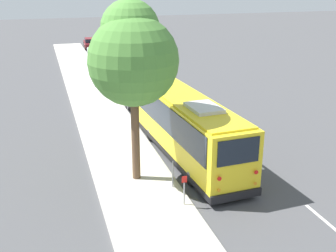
{
  "coord_description": "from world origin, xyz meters",
  "views": [
    {
      "loc": [
        -20.36,
        7.33,
        9.09
      ],
      "look_at": [
        0.43,
        1.04,
        1.3
      ],
      "focal_mm": 45.0,
      "sensor_mm": 36.0,
      "label": 1
    }
  ],
  "objects_px": {
    "street_tree": "(133,55)",
    "parked_sedan_silver": "(98,51)",
    "parked_sedan_gray": "(135,96)",
    "parked_sedan_navy": "(120,77)",
    "shuttle_bus": "(188,125)",
    "parked_sedan_maroon": "(91,43)",
    "parked_sedan_blue": "(107,63)",
    "sign_post_far": "(173,174)",
    "sign_post_near": "(184,190)"
  },
  "relations": [
    {
      "from": "parked_sedan_gray",
      "to": "parked_sedan_navy",
      "type": "height_order",
      "value": "parked_sedan_gray"
    },
    {
      "from": "shuttle_bus",
      "to": "parked_sedan_blue",
      "type": "distance_m",
      "value": 23.86
    },
    {
      "from": "shuttle_bus",
      "to": "parked_sedan_navy",
      "type": "xyz_separation_m",
      "value": [
        17.03,
        0.36,
        -1.21
      ]
    },
    {
      "from": "parked_sedan_gray",
      "to": "parked_sedan_maroon",
      "type": "xyz_separation_m",
      "value": [
        26.91,
        -0.0,
        -0.0
      ]
    },
    {
      "from": "parked_sedan_gray",
      "to": "parked_sedan_silver",
      "type": "height_order",
      "value": "parked_sedan_silver"
    },
    {
      "from": "shuttle_bus",
      "to": "parked_sedan_gray",
      "type": "height_order",
      "value": "shuttle_bus"
    },
    {
      "from": "parked_sedan_blue",
      "to": "sign_post_far",
      "type": "bearing_deg",
      "value": -179.73
    },
    {
      "from": "street_tree",
      "to": "parked_sedan_silver",
      "type": "bearing_deg",
      "value": -4.8
    },
    {
      "from": "parked_sedan_navy",
      "to": "sign_post_far",
      "type": "bearing_deg",
      "value": 174.57
    },
    {
      "from": "parked_sedan_blue",
      "to": "parked_sedan_silver",
      "type": "relative_size",
      "value": 1.03
    },
    {
      "from": "parked_sedan_maroon",
      "to": "street_tree",
      "type": "xyz_separation_m",
      "value": [
        -39.19,
        2.74,
        5.3
      ]
    },
    {
      "from": "shuttle_bus",
      "to": "parked_sedan_blue",
      "type": "height_order",
      "value": "shuttle_bus"
    },
    {
      "from": "parked_sedan_maroon",
      "to": "parked_sedan_silver",
      "type": "bearing_deg",
      "value": -177.12
    },
    {
      "from": "parked_sedan_maroon",
      "to": "parked_sedan_gray",
      "type": "bearing_deg",
      "value": -177.11
    },
    {
      "from": "parked_sedan_navy",
      "to": "parked_sedan_blue",
      "type": "bearing_deg",
      "value": -0.33
    },
    {
      "from": "street_tree",
      "to": "parked_sedan_navy",
      "type": "bearing_deg",
      "value": -8.52
    },
    {
      "from": "parked_sedan_navy",
      "to": "sign_post_far",
      "type": "xyz_separation_m",
      "value": [
        -20.2,
        1.47,
        0.18
      ]
    },
    {
      "from": "parked_sedan_blue",
      "to": "parked_sedan_silver",
      "type": "height_order",
      "value": "parked_sedan_blue"
    },
    {
      "from": "shuttle_bus",
      "to": "parked_sedan_silver",
      "type": "relative_size",
      "value": 2.34
    },
    {
      "from": "sign_post_far",
      "to": "parked_sedan_silver",
      "type": "bearing_deg",
      "value": -2.36
    },
    {
      "from": "parked_sedan_gray",
      "to": "parked_sedan_silver",
      "type": "xyz_separation_m",
      "value": [
        20.34,
        0.0,
        0.01
      ]
    },
    {
      "from": "street_tree",
      "to": "sign_post_far",
      "type": "height_order",
      "value": "street_tree"
    },
    {
      "from": "parked_sedan_gray",
      "to": "sign_post_near",
      "type": "relative_size",
      "value": 3.4
    },
    {
      "from": "parked_sedan_gray",
      "to": "parked_sedan_maroon",
      "type": "height_order",
      "value": "parked_sedan_gray"
    },
    {
      "from": "sign_post_near",
      "to": "sign_post_far",
      "type": "relative_size",
      "value": 1.02
    },
    {
      "from": "parked_sedan_gray",
      "to": "street_tree",
      "type": "xyz_separation_m",
      "value": [
        -12.28,
        2.74,
        5.3
      ]
    },
    {
      "from": "parked_sedan_blue",
      "to": "parked_sedan_maroon",
      "type": "bearing_deg",
      "value": 2.92
    },
    {
      "from": "parked_sedan_blue",
      "to": "street_tree",
      "type": "xyz_separation_m",
      "value": [
        -25.5,
        2.69,
        5.29
      ]
    },
    {
      "from": "parked_sedan_blue",
      "to": "parked_sedan_navy",
      "type": "bearing_deg",
      "value": -175.91
    },
    {
      "from": "parked_sedan_blue",
      "to": "sign_post_far",
      "type": "height_order",
      "value": "sign_post_far"
    },
    {
      "from": "shuttle_bus",
      "to": "parked_sedan_navy",
      "type": "height_order",
      "value": "shuttle_bus"
    },
    {
      "from": "shuttle_bus",
      "to": "parked_sedan_silver",
      "type": "xyz_separation_m",
      "value": [
        30.94,
        0.42,
        -1.2
      ]
    },
    {
      "from": "parked_sedan_silver",
      "to": "parked_sedan_maroon",
      "type": "distance_m",
      "value": 6.57
    },
    {
      "from": "parked_sedan_silver",
      "to": "sign_post_near",
      "type": "height_order",
      "value": "sign_post_near"
    },
    {
      "from": "parked_sedan_navy",
      "to": "street_tree",
      "type": "xyz_separation_m",
      "value": [
        -18.71,
        2.8,
        5.31
      ]
    },
    {
      "from": "parked_sedan_gray",
      "to": "parked_sedan_maroon",
      "type": "bearing_deg",
      "value": 3.9
    },
    {
      "from": "shuttle_bus",
      "to": "street_tree",
      "type": "distance_m",
      "value": 5.44
    },
    {
      "from": "shuttle_bus",
      "to": "sign_post_near",
      "type": "distance_m",
      "value": 5.18
    },
    {
      "from": "sign_post_far",
      "to": "parked_sedan_blue",
      "type": "bearing_deg",
      "value": -2.87
    },
    {
      "from": "parked_sedan_navy",
      "to": "parked_sedan_maroon",
      "type": "xyz_separation_m",
      "value": [
        20.48,
        0.06,
        0.01
      ]
    },
    {
      "from": "parked_sedan_maroon",
      "to": "sign_post_near",
      "type": "bearing_deg",
      "value": -179.01
    },
    {
      "from": "shuttle_bus",
      "to": "parked_sedan_blue",
      "type": "bearing_deg",
      "value": -2.32
    },
    {
      "from": "parked_sedan_gray",
      "to": "parked_sedan_blue",
      "type": "relative_size",
      "value": 0.93
    },
    {
      "from": "shuttle_bus",
      "to": "parked_sedan_silver",
      "type": "distance_m",
      "value": 30.97
    },
    {
      "from": "parked_sedan_silver",
      "to": "sign_post_far",
      "type": "height_order",
      "value": "sign_post_far"
    },
    {
      "from": "shuttle_bus",
      "to": "parked_sedan_gray",
      "type": "relative_size",
      "value": 2.44
    },
    {
      "from": "parked_sedan_blue",
      "to": "sign_post_near",
      "type": "bearing_deg",
      "value": -179.57
    },
    {
      "from": "parked_sedan_gray",
      "to": "parked_sedan_blue",
      "type": "bearing_deg",
      "value": 4.12
    },
    {
      "from": "sign_post_near",
      "to": "shuttle_bus",
      "type": "bearing_deg",
      "value": -21.03
    },
    {
      "from": "street_tree",
      "to": "sign_post_near",
      "type": "relative_size",
      "value": 6.27
    }
  ]
}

